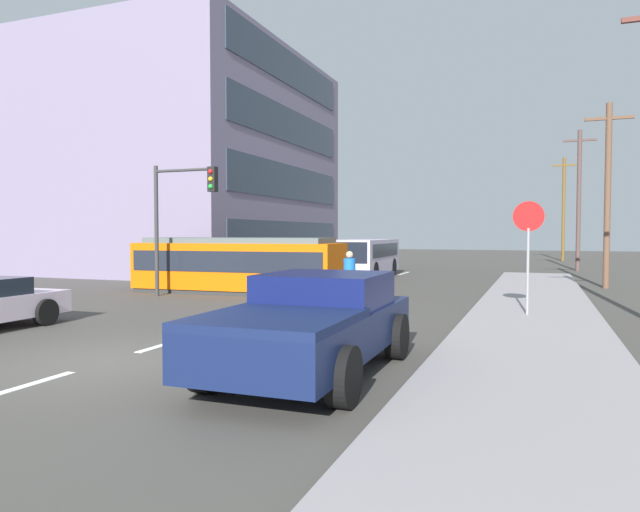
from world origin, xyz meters
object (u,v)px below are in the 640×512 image
(pedestrian_crossing, at_px, (350,275))
(utility_pole_distant, at_px, (564,207))
(streetcar_tram, at_px, (239,264))
(utility_pole_far, at_px, (579,198))
(utility_pole_mid, at_px, (608,192))
(pickup_truck_parked, at_px, (314,323))
(traffic_light_mast, at_px, (181,204))
(city_bus, at_px, (361,256))
(stop_sign, at_px, (528,234))

(pedestrian_crossing, distance_m, utility_pole_distant, 34.03)
(streetcar_tram, xyz_separation_m, utility_pole_far, (12.64, 17.78, 3.23))
(streetcar_tram, distance_m, utility_pole_mid, 14.87)
(streetcar_tram, distance_m, pedestrian_crossing, 5.69)
(pickup_truck_parked, bearing_deg, utility_pole_distant, 82.97)
(pickup_truck_parked, distance_m, traffic_light_mast, 12.02)
(city_bus, xyz_separation_m, stop_sign, (8.01, -11.84, 1.11))
(stop_sign, bearing_deg, pickup_truck_parked, -113.20)
(streetcar_tram, relative_size, utility_pole_mid, 1.07)
(traffic_light_mast, bearing_deg, stop_sign, -6.53)
(streetcar_tram, bearing_deg, utility_pole_far, 54.59)
(pickup_truck_parked, bearing_deg, utility_pole_mid, 71.22)
(city_bus, distance_m, utility_pole_far, 14.37)
(traffic_light_mast, bearing_deg, utility_pole_distant, 67.87)
(pedestrian_crossing, height_order, utility_pole_mid, utility_pole_mid)
(utility_pole_far, height_order, utility_pole_distant, utility_pole_far)
(city_bus, relative_size, stop_sign, 2.09)
(city_bus, height_order, stop_sign, stop_sign)
(utility_pole_far, distance_m, utility_pole_distant, 12.92)
(pedestrian_crossing, relative_size, utility_pole_mid, 0.23)
(streetcar_tram, bearing_deg, traffic_light_mast, -116.31)
(utility_pole_mid, bearing_deg, pedestrian_crossing, -131.18)
(pickup_truck_parked, bearing_deg, streetcar_tram, 124.37)
(pickup_truck_parked, bearing_deg, traffic_light_mast, 134.61)
(pedestrian_crossing, distance_m, traffic_light_mast, 6.63)
(stop_sign, distance_m, utility_pole_far, 21.46)
(city_bus, distance_m, pickup_truck_parked, 19.57)
(streetcar_tram, distance_m, utility_pole_distant, 33.22)
(city_bus, distance_m, traffic_light_mast, 11.25)
(utility_pole_distant, bearing_deg, streetcar_tram, -111.82)
(utility_pole_mid, bearing_deg, utility_pole_distant, 91.76)
(utility_pole_distant, bearing_deg, stop_sign, -93.43)
(city_bus, relative_size, traffic_light_mast, 1.31)
(utility_pole_far, bearing_deg, traffic_light_mast, -124.51)
(utility_pole_far, bearing_deg, utility_pole_distant, 91.54)
(stop_sign, bearing_deg, city_bus, 124.08)
(pickup_truck_parked, xyz_separation_m, traffic_light_mast, (-8.27, 8.38, 2.41))
(utility_pole_far, bearing_deg, utility_pole_mid, -87.99)
(traffic_light_mast, bearing_deg, pickup_truck_parked, -45.39)
(city_bus, relative_size, utility_pole_mid, 0.81)
(pedestrian_crossing, height_order, stop_sign, stop_sign)
(traffic_light_mast, xyz_separation_m, utility_pole_far, (13.70, 19.93, 1.08))
(stop_sign, xyz_separation_m, utility_pole_far, (2.39, 21.22, 2.10))
(city_bus, height_order, utility_pole_mid, utility_pole_mid)
(stop_sign, xyz_separation_m, traffic_light_mast, (-11.31, 1.29, 1.02))
(city_bus, xyz_separation_m, pedestrian_crossing, (2.92, -10.80, -0.15))
(streetcar_tram, distance_m, pickup_truck_parked, 12.77)
(city_bus, height_order, pickup_truck_parked, city_bus)
(utility_pole_distant, bearing_deg, city_bus, -114.27)
(pedestrian_crossing, bearing_deg, city_bus, 105.13)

